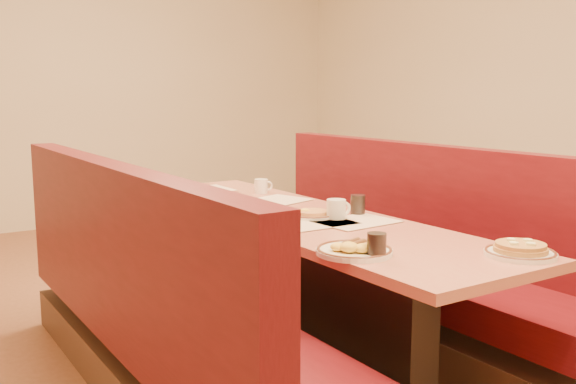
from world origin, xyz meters
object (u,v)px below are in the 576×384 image
coffee_mug_b (234,206)px  soda_tumbler_mid (358,205)px  pancake_plate (520,251)px  eggs_plate (354,250)px  diner_table (297,290)px  coffee_mug_c (262,186)px  booth_left (156,321)px  coffee_mug_d (210,195)px  soda_tumbler_near (377,246)px  coffee_mug_a (337,209)px  booth_right (406,270)px

coffee_mug_b → soda_tumbler_mid: 0.60m
pancake_plate → eggs_plate: 0.60m
diner_table → coffee_mug_c: size_ratio=23.13×
booth_left → coffee_mug_d: size_ratio=24.24×
eggs_plate → soda_tumbler_near: bearing=-77.2°
booth_left → coffee_mug_a: (0.82, -0.20, 0.44)m
coffee_mug_a → diner_table: bearing=114.1°
pancake_plate → coffee_mug_b: 1.33m
pancake_plate → soda_tumbler_near: 0.53m
coffee_mug_a → coffee_mug_d: (-0.29, 0.73, -0.01)m
diner_table → coffee_mug_a: coffee_mug_a is taller
coffee_mug_b → coffee_mug_d: coffee_mug_b is taller
diner_table → coffee_mug_b: 0.52m
diner_table → coffee_mug_d: bearing=111.6°
coffee_mug_d → coffee_mug_c: bearing=42.3°
coffee_mug_b → eggs_plate: bearing=-74.4°
pancake_plate → coffee_mug_d: size_ratio=2.46×
coffee_mug_c → coffee_mug_d: coffee_mug_c is taller
coffee_mug_a → coffee_mug_d: coffee_mug_a is taller
coffee_mug_a → coffee_mug_c: bearing=84.1°
coffee_mug_d → coffee_mug_a: bearing=-45.1°
coffee_mug_c → soda_tumbler_mid: soda_tumbler_mid is taller
booth_right → coffee_mug_b: booth_right is taller
eggs_plate → booth_left: bearing=122.4°
booth_left → coffee_mug_c: 1.22m
eggs_plate → soda_tumbler_mid: bearing=49.8°
eggs_plate → soda_tumbler_near: (0.02, -0.10, 0.03)m
pancake_plate → soda_tumbler_mid: (0.01, 0.94, 0.03)m
diner_table → coffee_mug_b: coffee_mug_b is taller
diner_table → booth_left: (-0.73, 0.00, -0.01)m
coffee_mug_d → soda_tumbler_near: 1.37m
soda_tumbler_near → soda_tumbler_mid: 0.84m
coffee_mug_c → coffee_mug_d: 0.43m
booth_left → pancake_plate: booth_left is taller
diner_table → booth_right: booth_right is taller
diner_table → soda_tumbler_near: bearing=-105.3°
coffee_mug_a → soda_tumbler_near: 0.72m
coffee_mug_c → soda_tumbler_near: (-0.43, -1.51, 0.00)m
diner_table → coffee_mug_b: size_ratio=20.66×
diner_table → coffee_mug_c: (0.20, 0.67, 0.42)m
coffee_mug_b → soda_tumbler_near: (0.04, -0.97, -0.00)m
coffee_mug_b → coffee_mug_c: 0.72m
booth_right → diner_table: bearing=180.0°
booth_right → coffee_mug_a: size_ratio=19.84×
coffee_mug_a → soda_tumbler_near: size_ratio=1.32×
coffee_mug_a → soda_tumbler_mid: bearing=16.4°
coffee_mug_a → soda_tumbler_near: same height
coffee_mug_d → soda_tumbler_mid: 0.82m
booth_right → soda_tumbler_mid: size_ratio=25.69×
coffee_mug_c → soda_tumbler_mid: 0.83m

